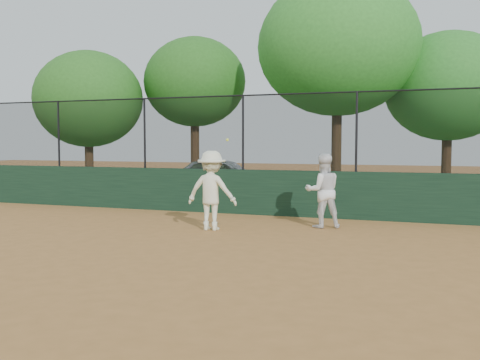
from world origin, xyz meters
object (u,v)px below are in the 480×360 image
(tree_1, at_px, (195,82))
(tree_3, at_px, (448,87))
(player_main, at_px, (212,191))
(tree_2, at_px, (338,46))
(player_second, at_px, (323,191))
(parked_car, at_px, (223,177))
(tree_0, at_px, (88,99))

(tree_1, height_order, tree_3, tree_1)
(player_main, xyz_separation_m, tree_3, (4.99, 9.94, 3.06))
(player_main, xyz_separation_m, tree_2, (1.27, 8.42, 4.45))
(player_second, height_order, player_main, player_main)
(player_main, relative_size, tree_3, 0.34)
(parked_car, relative_size, player_main, 2.04)
(parked_car, distance_m, tree_2, 6.16)
(player_main, distance_m, tree_3, 11.54)
(parked_car, distance_m, tree_1, 5.07)
(parked_car, bearing_deg, tree_3, -74.82)
(parked_car, height_order, player_main, player_main)
(tree_1, relative_size, tree_3, 1.06)
(player_second, xyz_separation_m, tree_2, (-0.96, 7.24, 4.49))
(player_second, bearing_deg, player_main, 2.98)
(player_main, relative_size, tree_1, 0.32)
(tree_0, xyz_separation_m, tree_2, (9.90, 0.88, 1.66))
(tree_1, bearing_deg, player_main, -63.20)
(tree_0, height_order, tree_3, tree_3)
(parked_car, bearing_deg, tree_2, -74.17)
(tree_2, relative_size, tree_3, 1.32)
(player_second, height_order, tree_3, tree_3)
(tree_1, height_order, tree_2, tree_2)
(tree_0, distance_m, tree_2, 10.07)
(tree_2, xyz_separation_m, tree_3, (3.72, 1.52, -1.39))
(tree_1, bearing_deg, tree_2, -9.25)
(parked_car, bearing_deg, player_main, -167.84)
(parked_car, distance_m, player_main, 7.23)
(player_main, height_order, tree_3, tree_3)
(tree_0, height_order, tree_1, tree_1)
(player_main, bearing_deg, player_second, 27.81)
(player_second, xyz_separation_m, player_main, (-2.23, -1.18, 0.04))
(parked_car, height_order, tree_2, tree_2)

